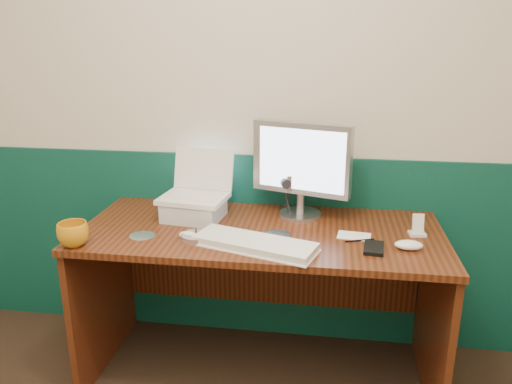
% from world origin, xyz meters
% --- Properties ---
extents(back_wall, '(3.50, 0.04, 2.50)m').
position_xyz_m(back_wall, '(0.00, 1.75, 1.25)').
color(back_wall, beige).
rests_on(back_wall, ground).
extents(wainscot, '(3.48, 0.02, 1.00)m').
position_xyz_m(wainscot, '(0.00, 1.74, 0.50)').
color(wainscot, '#083629').
rests_on(wainscot, ground).
extents(desk, '(1.60, 0.70, 0.75)m').
position_xyz_m(desk, '(0.14, 1.38, 0.38)').
color(desk, '#351909').
rests_on(desk, ground).
extents(laptop_riser, '(0.28, 0.25, 0.09)m').
position_xyz_m(laptop_riser, '(-0.19, 1.47, 0.79)').
color(laptop_riser, silver).
rests_on(laptop_riser, desk).
extents(laptop, '(0.32, 0.26, 0.25)m').
position_xyz_m(laptop, '(-0.19, 1.47, 0.96)').
color(laptop, silver).
rests_on(laptop, laptop_riser).
extents(monitor, '(0.49, 0.27, 0.47)m').
position_xyz_m(monitor, '(0.31, 1.58, 0.98)').
color(monitor, '#ADACB1').
rests_on(monitor, desk).
extents(keyboard, '(0.53, 0.31, 0.03)m').
position_xyz_m(keyboard, '(0.15, 1.18, 0.76)').
color(keyboard, white).
rests_on(keyboard, desk).
extents(mouse_right, '(0.11, 0.07, 0.04)m').
position_xyz_m(mouse_right, '(0.76, 1.25, 0.77)').
color(mouse_right, white).
rests_on(mouse_right, desk).
extents(mouse_left, '(0.11, 0.08, 0.03)m').
position_xyz_m(mouse_left, '(-0.14, 1.22, 0.77)').
color(mouse_left, silver).
rests_on(mouse_left, desk).
extents(mug, '(0.13, 0.13, 0.10)m').
position_xyz_m(mug, '(-0.59, 1.09, 0.80)').
color(mug, '#C57F12').
rests_on(mug, desk).
extents(camcorder, '(0.14, 0.16, 0.21)m').
position_xyz_m(camcorder, '(0.26, 1.61, 0.86)').
color(camcorder, '#A8A9AD').
rests_on(camcorder, desk).
extents(cd_spindle, '(0.13, 0.13, 0.03)m').
position_xyz_m(cd_spindle, '(-0.11, 1.22, 0.76)').
color(cd_spindle, silver).
rests_on(cd_spindle, desk).
extents(cd_loose_a, '(0.11, 0.11, 0.00)m').
position_xyz_m(cd_loose_a, '(-0.35, 1.23, 0.75)').
color(cd_loose_a, silver).
rests_on(cd_loose_a, desk).
extents(cd_loose_b, '(0.11, 0.11, 0.00)m').
position_xyz_m(cd_loose_b, '(0.22, 1.33, 0.75)').
color(cd_loose_b, '#B0B5C0').
rests_on(cd_loose_b, desk).
extents(pen, '(0.12, 0.05, 0.01)m').
position_xyz_m(pen, '(0.57, 1.31, 0.75)').
color(pen, black).
rests_on(pen, desk).
extents(papers, '(0.15, 0.11, 0.00)m').
position_xyz_m(papers, '(0.55, 1.36, 0.75)').
color(papers, white).
rests_on(papers, desk).
extents(dock, '(0.08, 0.06, 0.01)m').
position_xyz_m(dock, '(0.82, 1.41, 0.76)').
color(dock, silver).
rests_on(dock, desk).
extents(music_player, '(0.05, 0.03, 0.08)m').
position_xyz_m(music_player, '(0.82, 1.41, 0.81)').
color(music_player, white).
rests_on(music_player, dock).
extents(pda, '(0.09, 0.14, 0.02)m').
position_xyz_m(pda, '(0.62, 1.22, 0.76)').
color(pda, black).
rests_on(pda, desk).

